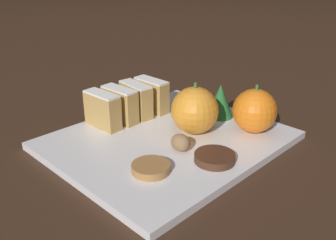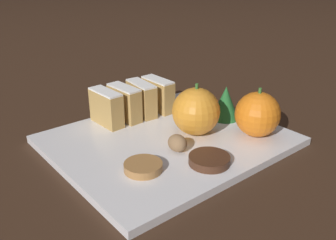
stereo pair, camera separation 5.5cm
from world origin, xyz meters
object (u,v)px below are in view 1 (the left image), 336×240
orange_near (255,111)px  walnut (181,143)px  chocolate_cookie (215,158)px  orange_far (195,110)px

orange_near → walnut: bearing=-106.3°
walnut → chocolate_cookie: walnut is taller
orange_near → walnut: size_ratio=2.52×
orange_far → chocolate_cookie: bearing=-31.6°
orange_far → walnut: bearing=-66.2°
orange_near → chocolate_cookie: size_ratio=1.37×
orange_far → walnut: orange_far is taller
orange_far → walnut: (0.03, -0.06, -0.03)m
orange_near → chocolate_cookie: orange_near is taller
orange_far → orange_near: bearing=47.1°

